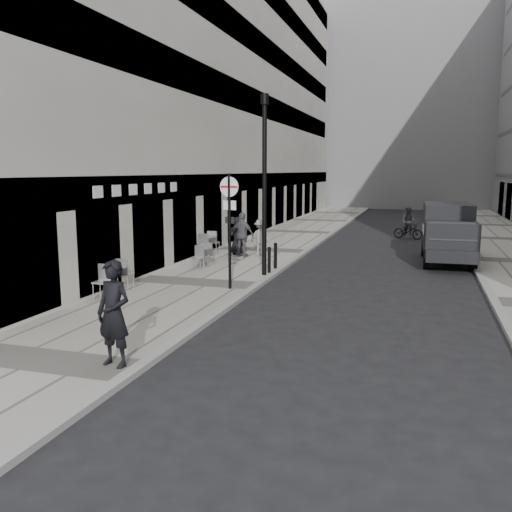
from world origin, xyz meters
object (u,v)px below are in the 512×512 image
Objects in this scene: walking_man at (114,314)px; panel_van at (448,230)px; sign_post at (229,216)px; cyclist at (408,226)px; lamppost at (264,176)px.

panel_van is (6.40, 14.61, 0.22)m from walking_man.
sign_post reaches higher than walking_man.
lamppost is at bearing -84.81° from cyclist.
lamppost reaches higher than cyclist.
panel_van reaches higher than cyclist.
lamppost reaches higher than panel_van.
sign_post is (-0.20, 6.87, 1.26)m from walking_man.
sign_post is at bearing -99.19° from lamppost.
sign_post is at bearing 102.60° from walking_man.
lamppost is 1.20× the size of panel_van.
walking_man is 0.39× the size of panel_van.
sign_post is 2.72m from lamppost.
cyclist is at bearing 88.94° from walking_man.
walking_man is 1.12× the size of cyclist.
panel_van is 2.86× the size of cyclist.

